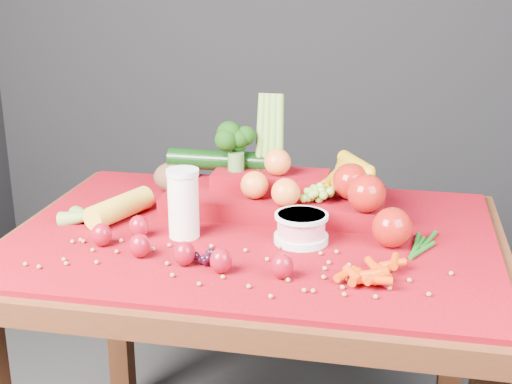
% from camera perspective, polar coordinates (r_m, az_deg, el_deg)
% --- Properties ---
extents(table, '(1.10, 0.80, 0.75)m').
position_cam_1_polar(table, '(1.63, -0.14, -6.74)').
color(table, '#391C0D').
rests_on(table, ground).
extents(red_cloth, '(1.05, 0.75, 0.01)m').
position_cam_1_polar(red_cloth, '(1.59, -0.14, -3.44)').
color(red_cloth, maroon).
rests_on(red_cloth, table).
extents(milk_glass, '(0.07, 0.07, 0.15)m').
position_cam_1_polar(milk_glass, '(1.54, -5.83, -0.71)').
color(milk_glass, '#F3DFD3').
rests_on(milk_glass, red_cloth).
extents(yogurt_bowl, '(0.12, 0.12, 0.06)m').
position_cam_1_polar(yogurt_bowl, '(1.52, 3.64, -2.81)').
color(yogurt_bowl, silver).
rests_on(yogurt_bowl, red_cloth).
extents(strawberry_scatter, '(0.44, 0.28, 0.05)m').
position_cam_1_polar(strawberry_scatter, '(1.48, -6.42, -3.90)').
color(strawberry_scatter, maroon).
rests_on(strawberry_scatter, red_cloth).
extents(dark_grape_cluster, '(0.06, 0.05, 0.03)m').
position_cam_1_polar(dark_grape_cluster, '(1.42, -4.14, -5.29)').
color(dark_grape_cluster, black).
rests_on(dark_grape_cluster, red_cloth).
extents(soybean_scatter, '(0.84, 0.24, 0.01)m').
position_cam_1_polar(soybean_scatter, '(1.40, -1.81, -6.04)').
color(soybean_scatter, olive).
rests_on(soybean_scatter, red_cloth).
extents(corn_ear, '(0.23, 0.26, 0.06)m').
position_cam_1_polar(corn_ear, '(1.67, -12.53, -1.71)').
color(corn_ear, gold).
rests_on(corn_ear, red_cloth).
extents(potato, '(0.12, 0.09, 0.08)m').
position_cam_1_polar(potato, '(1.84, -6.37, 1.16)').
color(potato, '#4F301D').
rests_on(potato, red_cloth).
extents(baby_carrot_pile, '(0.17, 0.18, 0.03)m').
position_cam_1_polar(baby_carrot_pile, '(1.38, 8.93, -6.26)').
color(baby_carrot_pile, '#C33306').
rests_on(baby_carrot_pile, red_cloth).
extents(green_bean_pile, '(0.14, 0.12, 0.01)m').
position_cam_1_polar(green_bean_pile, '(1.55, 13.38, -4.14)').
color(green_bean_pile, '#145914').
rests_on(green_bean_pile, red_cloth).
extents(produce_mound, '(0.61, 0.36, 0.27)m').
position_cam_1_polar(produce_mound, '(1.70, 2.56, 0.36)').
color(produce_mound, maroon).
rests_on(produce_mound, red_cloth).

